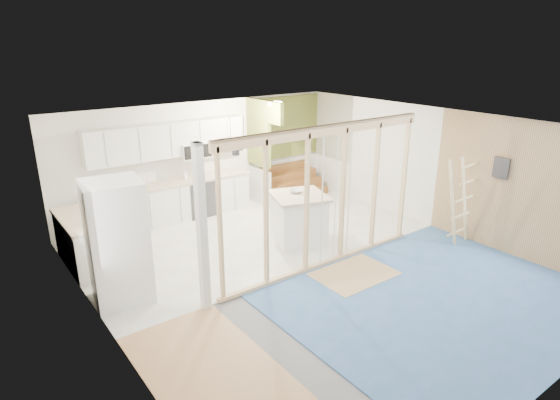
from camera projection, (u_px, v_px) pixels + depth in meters
room at (312, 202)px, 7.98m from camera, size 7.01×8.01×2.61m
floor_overlays at (311, 267)px, 8.49m from camera, size 7.00×8.00×0.03m
stud_frame at (303, 189)px, 7.77m from camera, size 4.66×0.14×2.60m
base_cabinets at (151, 212)px, 9.90m from camera, size 4.45×2.24×0.93m
upper_cabinets at (171, 141)px, 10.24m from camera, size 3.60×0.41×0.85m
green_partition at (281, 162)px, 12.03m from camera, size 2.25×1.51×2.60m
pot_rack at (237, 145)px, 9.02m from camera, size 0.52×0.52×0.72m
sheathing_panel at (531, 193)px, 8.42m from camera, size 0.02×4.00×2.60m
electrical_panel at (501, 168)px, 8.73m from camera, size 0.04×0.30×0.40m
ceiling_light at (275, 104)px, 10.64m from camera, size 0.32×0.32×0.08m
fridge at (118, 242)px, 7.16m from camera, size 0.95×0.92×1.96m
island at (299, 219)px, 9.41m from camera, size 1.32×1.32×1.02m
bowl at (296, 191)px, 9.36m from camera, size 0.32×0.32×0.06m
soap_bottle_a at (115, 187)px, 9.52m from camera, size 0.13×0.13×0.28m
soap_bottle_b at (185, 175)px, 10.57m from camera, size 0.10×0.10×0.18m
ladder at (460, 201)px, 9.19m from camera, size 0.96×0.15×1.79m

